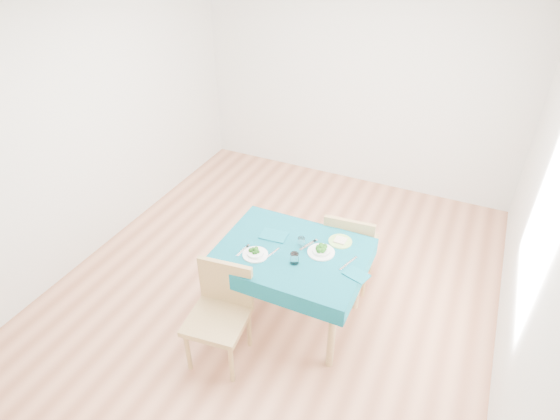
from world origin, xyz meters
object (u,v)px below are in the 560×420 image
at_px(table, 291,285).
at_px(bowl_near, 255,252).
at_px(chair_near, 216,308).
at_px(bowl_far, 321,249).
at_px(side_plate, 340,241).
at_px(chair_far, 352,233).

bearing_deg(table, bowl_near, -145.39).
distance_m(chair_near, bowl_far, 0.96).
distance_m(table, side_plate, 0.58).
relative_size(bowl_near, side_plate, 1.05).
height_order(table, bowl_near, bowl_near).
xyz_separation_m(chair_far, side_plate, (0.01, -0.41, 0.20)).
bearing_deg(side_plate, bowl_near, -141.23).
bearing_deg(bowl_near, side_plate, 38.77).
height_order(table, bowl_far, bowl_far).
bearing_deg(side_plate, chair_far, 90.85).
bearing_deg(side_plate, bowl_far, -115.27).
distance_m(chair_far, bowl_near, 1.06).
xyz_separation_m(table, chair_near, (-0.35, -0.65, 0.19)).
xyz_separation_m(bowl_far, side_plate, (0.10, 0.20, -0.03)).
bearing_deg(chair_near, side_plate, 47.81).
bearing_deg(table, chair_near, -118.23).
bearing_deg(bowl_far, chair_near, -128.06).
xyz_separation_m(chair_far, bowl_far, (-0.09, -0.61, 0.23)).
distance_m(chair_near, bowl_near, 0.54).
relative_size(table, bowl_far, 5.35).
xyz_separation_m(chair_near, side_plate, (0.67, 0.94, 0.20)).
bearing_deg(bowl_near, chair_near, -101.84).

